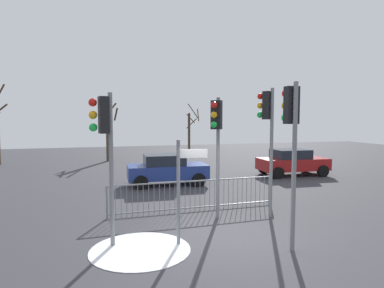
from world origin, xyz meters
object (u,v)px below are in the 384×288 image
(traffic_light_foreground_left, at_px, (268,123))
(traffic_light_mid_left, at_px, (291,128))
(traffic_light_rear_left, at_px, (217,130))
(car_blue_far, at_px, (167,169))
(car_red_mid, at_px, (292,162))
(traffic_light_foreground_right, at_px, (104,135))
(direction_sign_post, at_px, (181,186))
(bare_tree_centre, at_px, (109,133))
(bare_tree_right, at_px, (190,132))

(traffic_light_foreground_left, bearing_deg, traffic_light_mid_left, -143.90)
(traffic_light_rear_left, xyz_separation_m, car_blue_far, (-0.40, 5.86, -2.07))
(traffic_light_foreground_left, relative_size, car_red_mid, 1.08)
(traffic_light_foreground_right, bearing_deg, direction_sign_post, -109.75)
(traffic_light_foreground_right, bearing_deg, car_blue_far, -31.22)
(traffic_light_foreground_right, relative_size, traffic_light_foreground_left, 0.92)
(traffic_light_foreground_left, relative_size, bare_tree_centre, 0.95)
(direction_sign_post, height_order, bare_tree_right, bare_tree_right)
(traffic_light_rear_left, bearing_deg, traffic_light_mid_left, 146.63)
(traffic_light_foreground_right, distance_m, car_red_mid, 13.18)
(traffic_light_mid_left, xyz_separation_m, traffic_light_foreground_left, (0.79, 2.61, 0.07))
(direction_sign_post, bearing_deg, car_blue_far, 88.56)
(direction_sign_post, distance_m, bare_tree_right, 20.05)
(car_red_mid, height_order, bare_tree_right, bare_tree_right)
(bare_tree_centre, bearing_deg, traffic_light_rear_left, -80.14)
(traffic_light_mid_left, bearing_deg, direction_sign_post, 156.94)
(traffic_light_mid_left, bearing_deg, traffic_light_foreground_left, 71.76)
(car_blue_far, bearing_deg, bare_tree_centre, 105.64)
(traffic_light_rear_left, bearing_deg, direction_sign_post, 86.49)
(bare_tree_right, bearing_deg, car_red_mid, -75.19)
(direction_sign_post, distance_m, car_blue_far, 7.77)
(direction_sign_post, bearing_deg, bare_tree_right, 81.22)
(traffic_light_foreground_right, bearing_deg, car_red_mid, -61.20)
(bare_tree_centre, bearing_deg, direction_sign_post, -86.24)
(car_red_mid, bearing_deg, traffic_light_foreground_right, -140.15)
(traffic_light_mid_left, height_order, bare_tree_centre, bare_tree_centre)
(bare_tree_right, bearing_deg, traffic_light_foreground_left, -97.50)
(traffic_light_mid_left, xyz_separation_m, traffic_light_foreground_right, (-4.34, 1.36, -0.17))
(car_blue_far, bearing_deg, bare_tree_right, 71.57)
(direction_sign_post, bearing_deg, traffic_light_mid_left, -14.14)
(car_blue_far, distance_m, bare_tree_centre, 10.36)
(traffic_light_rear_left, xyz_separation_m, bare_tree_right, (4.01, 17.47, -0.78))
(traffic_light_foreground_right, height_order, direction_sign_post, traffic_light_foreground_right)
(traffic_light_mid_left, height_order, traffic_light_foreground_right, traffic_light_mid_left)
(bare_tree_centre, bearing_deg, traffic_light_mid_left, -78.88)
(traffic_light_foreground_right, height_order, car_red_mid, traffic_light_foreground_right)
(direction_sign_post, relative_size, car_blue_far, 0.69)
(traffic_light_foreground_left, height_order, bare_tree_centre, bare_tree_centre)
(traffic_light_foreground_left, distance_m, direction_sign_post, 3.98)
(traffic_light_foreground_right, bearing_deg, bare_tree_right, -30.08)
(traffic_light_rear_left, xyz_separation_m, bare_tree_centre, (-2.76, 15.87, -0.78))
(traffic_light_rear_left, distance_m, bare_tree_right, 17.94)
(traffic_light_rear_left, distance_m, direction_sign_post, 2.73)
(traffic_light_foreground_right, bearing_deg, traffic_light_rear_left, -76.28)
(traffic_light_foreground_right, relative_size, bare_tree_right, 0.88)
(traffic_light_rear_left, relative_size, traffic_light_foreground_left, 0.93)
(traffic_light_mid_left, relative_size, bare_tree_centre, 0.93)
(traffic_light_foreground_right, relative_size, bare_tree_centre, 0.88)
(traffic_light_mid_left, relative_size, traffic_light_rear_left, 1.05)
(car_blue_far, bearing_deg, traffic_light_mid_left, -79.01)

